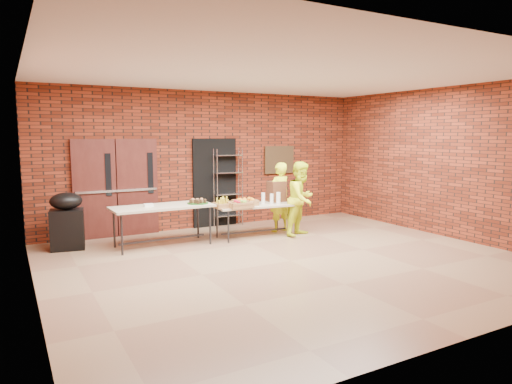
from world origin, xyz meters
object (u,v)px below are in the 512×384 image
covered_grill (67,221)px  volunteer_man (301,199)px  wire_rack (228,188)px  coffee_dispenser (276,191)px  table_left (162,209)px  table_right (254,207)px  volunteer_woman (279,197)px

covered_grill → volunteer_man: 4.78m
wire_rack → coffee_dispenser: size_ratio=4.07×
table_left → table_right: 1.99m
covered_grill → volunteer_man: size_ratio=0.68×
covered_grill → table_left: bearing=-11.9°
wire_rack → table_left: size_ratio=0.94×
wire_rack → table_right: bearing=-85.3°
table_left → wire_rack: bearing=29.2°
coffee_dispenser → volunteer_man: (0.31, -0.55, -0.12)m
table_left → volunteer_woman: bearing=0.0°
wire_rack → table_right: size_ratio=1.06×
table_right → coffee_dispenser: coffee_dispenser is taller
wire_rack → table_right: 1.36m
wire_rack → covered_grill: size_ratio=1.69×
coffee_dispenser → covered_grill: bearing=171.8°
wire_rack → volunteer_woman: bearing=-50.7°
coffee_dispenser → table_right: bearing=-165.3°
covered_grill → volunteer_woman: 4.47m
wire_rack → volunteer_man: wire_rack is taller
covered_grill → volunteer_man: (4.62, -1.17, 0.26)m
table_left → covered_grill: size_ratio=1.80×
table_left → table_right: table_left is taller
volunteer_man → volunteer_woman: bearing=83.8°
volunteer_man → wire_rack: bearing=94.2°
wire_rack → table_left: 2.33m
table_left → covered_grill: covered_grill is taller
table_right → coffee_dispenser: 0.74m
table_left → table_right: size_ratio=1.13×
coffee_dispenser → table_left: bearing=-179.4°
coffee_dispenser → volunteer_man: volunteer_man is taller
table_left → volunteer_woman: size_ratio=1.26×
coffee_dispenser → covered_grill: (-4.32, 0.62, -0.38)m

